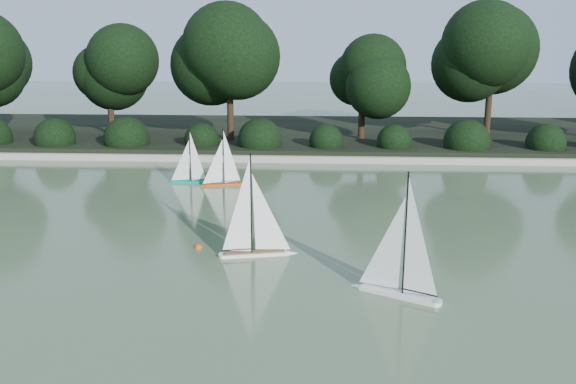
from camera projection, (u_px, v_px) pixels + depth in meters
The scene contains 10 objects.
ground at pixel (332, 286), 8.98m from camera, with size 80.00×80.00×0.00m, color #3A4B2D.
pond_coping at pixel (329, 159), 17.69m from camera, with size 40.00×0.35×0.18m, color gray.
far_bank at pixel (328, 135), 21.55m from camera, with size 40.00×8.00×0.30m, color black.
tree_line at pixel (371, 62), 19.37m from camera, with size 26.31×3.93×4.39m.
shrub_hedge at pixel (329, 141), 18.47m from camera, with size 29.10×1.10×1.10m.
sailboat_white_a at pixel (392, 275), 8.64m from camera, with size 1.25×0.81×1.83m.
sailboat_white_b at pixel (261, 239), 10.19m from camera, with size 1.29×0.47×1.77m.
sailboat_orange at pixel (219, 176), 14.95m from camera, with size 1.04×0.43×1.43m.
sailboat_teal at pixel (186, 174), 15.23m from camera, with size 1.00×0.20×1.36m.
race_buoy at pixel (198, 248), 10.60m from camera, with size 0.13×0.13×0.13m, color #E6450C.
Camera 1 is at (-0.13, -8.43, 3.43)m, focal length 40.00 mm.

